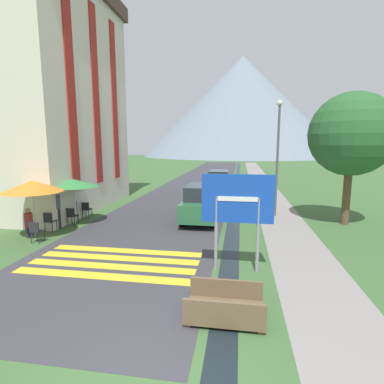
# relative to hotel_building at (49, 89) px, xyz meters

# --- Properties ---
(ground_plane) EXTENTS (160.00, 160.00, 0.00)m
(ground_plane) POSITION_rel_hotel_building_xyz_m (9.40, 8.00, -6.88)
(ground_plane) COLOR #3D6033
(road) EXTENTS (6.40, 60.00, 0.01)m
(road) POSITION_rel_hotel_building_xyz_m (6.90, 18.00, -6.87)
(road) COLOR #38383D
(road) RESTS_ON ground_plane
(footpath) EXTENTS (2.20, 60.00, 0.01)m
(footpath) POSITION_rel_hotel_building_xyz_m (13.00, 18.00, -6.87)
(footpath) COLOR gray
(footpath) RESTS_ON ground_plane
(drainage_channel) EXTENTS (0.60, 60.00, 0.00)m
(drainage_channel) POSITION_rel_hotel_building_xyz_m (10.60, 18.00, -6.87)
(drainage_channel) COLOR black
(drainage_channel) RESTS_ON ground_plane
(crosswalk_marking) EXTENTS (5.44, 2.54, 0.01)m
(crosswalk_marking) POSITION_rel_hotel_building_xyz_m (6.90, -7.46, -6.87)
(crosswalk_marking) COLOR yellow
(crosswalk_marking) RESTS_ON ground_plane
(mountain_distant) EXTENTS (63.01, 63.01, 31.43)m
(mountain_distant) POSITION_rel_hotel_building_xyz_m (10.91, 85.02, 8.84)
(mountain_distant) COLOR slate
(mountain_distant) RESTS_ON ground_plane
(hotel_building) EXTENTS (6.12, 9.67, 12.86)m
(hotel_building) POSITION_rel_hotel_building_xyz_m (0.00, 0.00, 0.00)
(hotel_building) COLOR beige
(hotel_building) RESTS_ON ground_plane
(road_sign) EXTENTS (2.11, 0.11, 2.94)m
(road_sign) POSITION_rel_hotel_building_xyz_m (10.80, -7.49, -4.90)
(road_sign) COLOR gray
(road_sign) RESTS_ON ground_plane
(footbridge) EXTENTS (1.70, 1.10, 0.65)m
(footbridge) POSITION_rel_hotel_building_xyz_m (10.60, -10.04, -6.65)
(footbridge) COLOR brown
(footbridge) RESTS_ON ground_plane
(parked_car_near) EXTENTS (1.74, 4.31, 1.82)m
(parked_car_near) POSITION_rel_hotel_building_xyz_m (9.00, -1.60, -5.97)
(parked_car_near) COLOR #28663D
(parked_car_near) RESTS_ON ground_plane
(parked_car_far) EXTENTS (1.79, 4.31, 1.82)m
(parked_car_far) POSITION_rel_hotel_building_xyz_m (9.28, 6.72, -5.97)
(parked_car_far) COLOR black
(parked_car_far) RESTS_ON ground_plane
(cafe_chair_middle) EXTENTS (0.40, 0.40, 0.85)m
(cafe_chair_middle) POSITION_rel_hotel_building_xyz_m (3.09, -3.54, -6.36)
(cafe_chair_middle) COLOR #232328
(cafe_chair_middle) RESTS_ON ground_plane
(cafe_chair_far_left) EXTENTS (0.40, 0.40, 0.85)m
(cafe_chair_far_left) POSITION_rel_hotel_building_xyz_m (3.05, -2.10, -6.36)
(cafe_chair_far_left) COLOR #232328
(cafe_chair_far_left) RESTS_ON ground_plane
(cafe_chair_nearest) EXTENTS (0.40, 0.40, 0.85)m
(cafe_chair_nearest) POSITION_rel_hotel_building_xyz_m (3.11, -6.11, -6.36)
(cafe_chair_nearest) COLOR #232328
(cafe_chair_nearest) RESTS_ON ground_plane
(cafe_chair_near_right) EXTENTS (0.40, 0.40, 0.85)m
(cafe_chair_near_right) POSITION_rel_hotel_building_xyz_m (2.65, -4.59, -6.36)
(cafe_chair_near_right) COLOR #232328
(cafe_chair_near_right) RESTS_ON ground_plane
(cafe_umbrella_front_orange) EXTENTS (2.38, 2.38, 2.35)m
(cafe_umbrella_front_orange) POSITION_rel_hotel_building_xyz_m (2.61, -5.45, -4.76)
(cafe_umbrella_front_orange) COLOR #B7B2A8
(cafe_umbrella_front_orange) RESTS_ON ground_plane
(cafe_umbrella_middle_green) EXTENTS (2.32, 2.32, 2.18)m
(cafe_umbrella_middle_green) POSITION_rel_hotel_building_xyz_m (3.08, -3.29, -4.88)
(cafe_umbrella_middle_green) COLOR #B7B2A8
(cafe_umbrella_middle_green) RESTS_ON ground_plane
(person_seated_far) EXTENTS (0.32, 0.32, 1.25)m
(person_seated_far) POSITION_rel_hotel_building_xyz_m (2.43, -5.59, -6.19)
(person_seated_far) COLOR #282833
(person_seated_far) RESTS_ON ground_plane
(person_standing_terrace) EXTENTS (0.32, 0.32, 1.76)m
(person_standing_terrace) POSITION_rel_hotel_building_xyz_m (2.73, -4.12, -5.85)
(person_standing_terrace) COLOR #282833
(person_standing_terrace) RESTS_ON ground_plane
(person_seated_near) EXTENTS (0.32, 0.32, 1.19)m
(person_seated_near) POSITION_rel_hotel_building_xyz_m (2.65, -2.59, -6.22)
(person_seated_near) COLOR #282833
(person_seated_near) RESTS_ON ground_plane
(streetlamp) EXTENTS (0.28, 0.28, 6.00)m
(streetlamp) POSITION_rel_hotel_building_xyz_m (12.76, 0.03, -3.38)
(streetlamp) COLOR #515156
(streetlamp) RESTS_ON ground_plane
(tree_by_path) EXTENTS (3.83, 3.83, 6.16)m
(tree_by_path) POSITION_rel_hotel_building_xyz_m (15.87, -1.21, -2.65)
(tree_by_path) COLOR brown
(tree_by_path) RESTS_ON ground_plane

